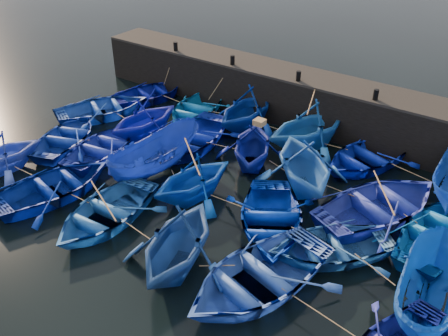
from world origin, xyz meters
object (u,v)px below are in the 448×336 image
Objects in this scene: boat_20 at (0,153)px; wooden_crate at (260,122)px; boat_8 at (192,137)px; boat_0 at (150,93)px; boat_13 at (67,137)px.

wooden_crate reaches higher than boat_20.
boat_8 is 1.45× the size of boat_20.
boat_0 is at bearing 163.51° from wooden_crate.
boat_8 reaches higher than boat_0.
boat_8 is (5.49, -3.01, 0.08)m from boat_0.
boat_13 reaches higher than boat_0.
boat_0 is at bearing -106.97° from boat_13.
boat_0 is at bearing 142.71° from boat_8.
boat_13 is at bearing 112.80° from boat_0.
boat_8 is at bearing -175.13° from wooden_crate.
boat_0 is 0.86× the size of boat_8.
wooden_crate is at bearing -177.40° from boat_13.
boat_8 reaches higher than boat_13.
wooden_crate reaches higher than boat_8.
boat_13 is 3.32m from boat_20.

